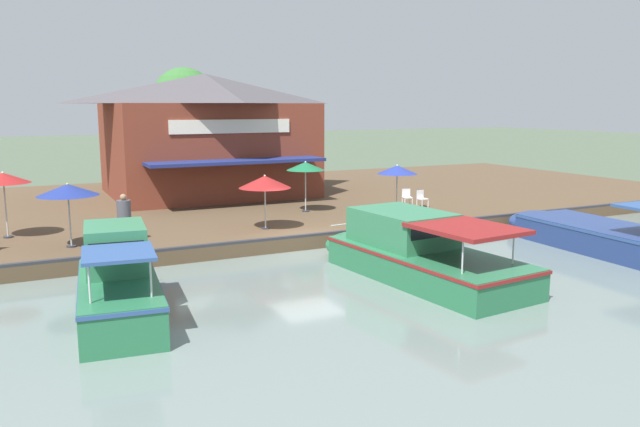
# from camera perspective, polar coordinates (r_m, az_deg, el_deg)

# --- Properties ---
(ground_plane) EXTENTS (220.00, 220.00, 0.00)m
(ground_plane) POSITION_cam_1_polar(r_m,az_deg,el_deg) (24.52, -1.17, -3.54)
(ground_plane) COLOR #4C5B47
(quay_deck) EXTENTS (22.00, 56.00, 0.60)m
(quay_deck) POSITION_cam_1_polar(r_m,az_deg,el_deg) (34.54, -9.00, 0.76)
(quay_deck) COLOR brown
(quay_deck) RESTS_ON ground
(quay_edge_fender) EXTENTS (0.20, 50.40, 0.10)m
(quay_edge_fender) POSITION_cam_1_polar(r_m,az_deg,el_deg) (24.46, -1.27, -2.01)
(quay_edge_fender) COLOR #2D2D33
(quay_edge_fender) RESTS_ON quay_deck
(waterfront_restaurant) EXTENTS (11.02, 11.22, 6.87)m
(waterfront_restaurant) POSITION_cam_1_polar(r_m,az_deg,el_deg) (36.76, -10.33, 7.21)
(waterfront_restaurant) COLOR brown
(waterfront_restaurant) RESTS_ON quay_deck
(patio_umbrella_mid_patio_left) EXTENTS (1.84, 1.84, 2.41)m
(patio_umbrella_mid_patio_left) POSITION_cam_1_polar(r_m,az_deg,el_deg) (28.92, 7.07, 3.98)
(patio_umbrella_mid_patio_left) COLOR #B7B7B7
(patio_umbrella_mid_patio_left) RESTS_ON quay_deck
(patio_umbrella_by_entrance) EXTENTS (1.99, 1.99, 2.58)m
(patio_umbrella_by_entrance) POSITION_cam_1_polar(r_m,az_deg,el_deg) (26.82, -26.99, 2.90)
(patio_umbrella_by_entrance) COLOR #B7B7B7
(patio_umbrella_by_entrance) RESTS_ON quay_deck
(patio_umbrella_near_quay_edge) EXTENTS (2.15, 2.15, 2.35)m
(patio_umbrella_near_quay_edge) POSITION_cam_1_polar(r_m,az_deg,el_deg) (24.09, -22.07, 2.01)
(patio_umbrella_near_quay_edge) COLOR #B7B7B7
(patio_umbrella_near_quay_edge) RESTS_ON quay_deck
(patio_umbrella_mid_patio_right) EXTENTS (2.16, 2.16, 2.27)m
(patio_umbrella_mid_patio_right) POSITION_cam_1_polar(r_m,az_deg,el_deg) (25.81, -5.06, 2.90)
(patio_umbrella_mid_patio_right) COLOR #B7B7B7
(patio_umbrella_mid_patio_right) RESTS_ON quay_deck
(patio_umbrella_far_corner) EXTENTS (1.84, 1.84, 2.45)m
(patio_umbrella_far_corner) POSITION_cam_1_polar(r_m,az_deg,el_deg) (29.99, -1.34, 4.34)
(patio_umbrella_far_corner) COLOR #B7B7B7
(patio_umbrella_far_corner) RESTS_ON quay_deck
(cafe_chair_beside_entrance) EXTENTS (0.54, 0.54, 0.85)m
(cafe_chair_beside_entrance) POSITION_cam_1_polar(r_m,az_deg,el_deg) (32.35, 7.95, 1.57)
(cafe_chair_beside_entrance) COLOR white
(cafe_chair_beside_entrance) RESTS_ON quay_deck
(cafe_chair_back_row_seat) EXTENTS (0.48, 0.48, 0.85)m
(cafe_chair_back_row_seat) POSITION_cam_1_polar(r_m,az_deg,el_deg) (31.96, 9.28, 1.43)
(cafe_chair_back_row_seat) COLOR white
(cafe_chair_back_row_seat) RESTS_ON quay_deck
(person_at_quay_edge) EXTENTS (0.51, 0.51, 1.82)m
(person_at_quay_edge) POSITION_cam_1_polar(r_m,az_deg,el_deg) (24.50, -17.49, 0.18)
(person_at_quay_edge) COLOR orange
(person_at_quay_edge) RESTS_ON quay_deck
(motorboat_nearest_quay) EXTENTS (6.56, 2.63, 2.39)m
(motorboat_nearest_quay) POSITION_cam_1_polar(r_m,az_deg,el_deg) (17.95, -18.01, -5.99)
(motorboat_nearest_quay) COLOR #287047
(motorboat_nearest_quay) RESTS_ON river_water
(motorboat_outer_channel) EXTENTS (8.80, 3.64, 2.10)m
(motorboat_outer_channel) POSITION_cam_1_polar(r_m,az_deg,el_deg) (21.11, 8.18, -3.43)
(motorboat_outer_channel) COLOR #287047
(motorboat_outer_channel) RESTS_ON river_water
(motorboat_distant_upstream) EXTENTS (9.44, 3.24, 2.09)m
(motorboat_distant_upstream) POSITION_cam_1_polar(r_m,az_deg,el_deg) (27.04, 24.02, -1.75)
(motorboat_distant_upstream) COLOR navy
(motorboat_distant_upstream) RESTS_ON river_water
(tree_upstream_bank) EXTENTS (4.05, 3.86, 7.37)m
(tree_upstream_bank) POSITION_cam_1_polar(r_m,az_deg,el_deg) (39.02, -12.42, 9.96)
(tree_upstream_bank) COLOR brown
(tree_upstream_bank) RESTS_ON quay_deck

